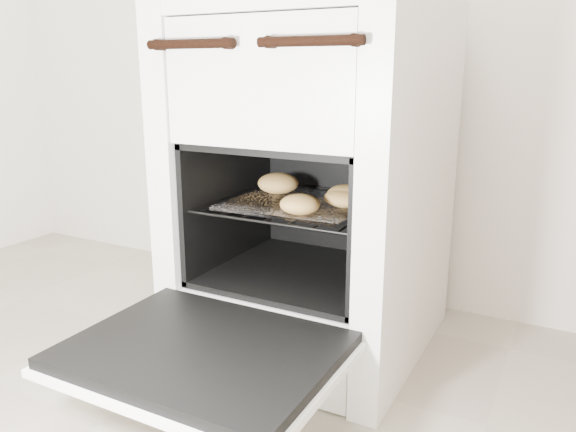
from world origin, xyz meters
name	(u,v)px	position (x,y,z in m)	size (l,w,h in m)	color
stove	(314,185)	(-0.12, 1.20, 0.40)	(0.54, 0.60, 0.82)	white
oven_door	(203,353)	(-0.12, 0.75, 0.18)	(0.48, 0.37, 0.03)	black
oven_rack	(303,204)	(-0.12, 1.14, 0.37)	(0.39, 0.37, 0.01)	black
foil_sheet	(299,203)	(-0.12, 1.13, 0.37)	(0.30, 0.27, 0.01)	white
baked_rolls	(319,193)	(-0.08, 1.14, 0.40)	(0.33, 0.29, 0.05)	tan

